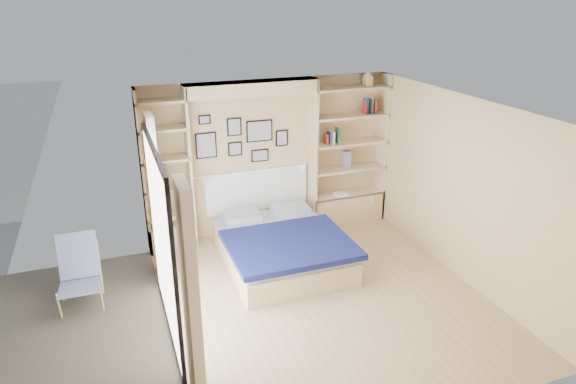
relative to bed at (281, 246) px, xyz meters
name	(u,v)px	position (x,y,z in m)	size (l,w,h in m)	color
ground	(323,297)	(0.21, -1.04, -0.27)	(4.50, 4.50, 0.00)	tan
room_shell	(259,185)	(-0.17, 0.48, 0.80)	(4.50, 4.50, 4.50)	tan
bed	(281,246)	(0.00, 0.00, 0.00)	(1.70, 2.25, 1.07)	tan
photo_gallery	(241,139)	(-0.24, 1.18, 1.33)	(1.48, 0.02, 0.82)	black
reading_lamps	(255,173)	(-0.09, 0.96, 0.83)	(1.92, 0.12, 0.15)	silver
shelf_decor	(334,127)	(1.27, 1.03, 1.41)	(3.50, 0.23, 2.03)	#9E3A18
deck	(20,360)	(-3.39, -1.04, -0.27)	(3.20, 4.00, 0.05)	brown
deck_chair	(79,272)	(-2.74, -0.04, 0.14)	(0.52, 0.86, 0.86)	tan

